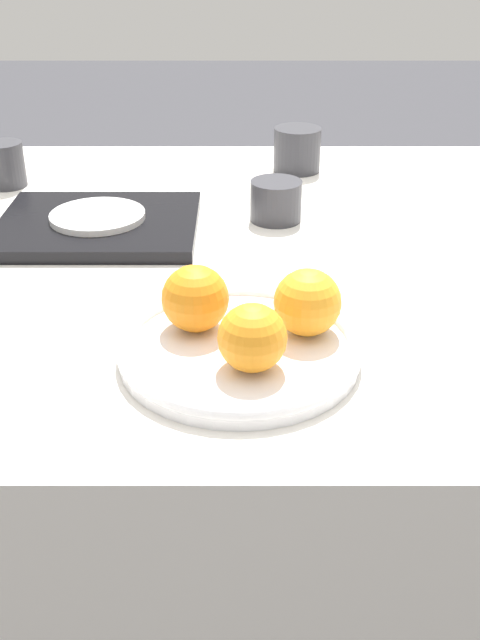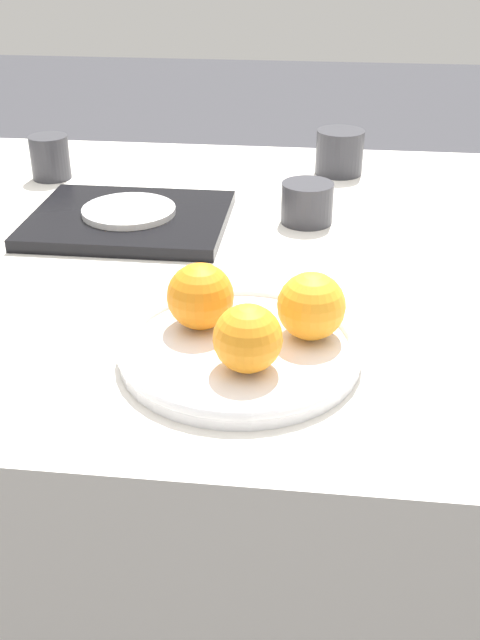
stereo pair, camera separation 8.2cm
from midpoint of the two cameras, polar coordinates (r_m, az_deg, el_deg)
The scene contains 11 objects.
ground_plane at distance 1.60m, azimuth 3.51°, elevation -20.58°, with size 12.00×12.00×0.00m, color #38383D.
table at distance 1.33m, azimuth 4.01°, elevation -9.77°, with size 1.58×1.06×0.77m.
fruit_platter at distance 0.84m, azimuth -2.80°, elevation -2.30°, with size 0.27×0.27×0.03m.
orange_0 at distance 0.85m, azimuth -6.13°, elevation 1.57°, with size 0.08×0.08×0.08m.
orange_1 at distance 0.84m, azimuth 2.45°, elevation 1.28°, with size 0.08×0.08×0.08m.
orange_2 at distance 0.78m, azimuth -2.03°, elevation -1.45°, with size 0.07×0.07×0.07m.
serving_tray at distance 1.21m, azimuth -12.63°, elevation 7.04°, with size 0.31×0.26×0.02m.
side_plate at distance 1.20m, azimuth -12.70°, elevation 7.70°, with size 0.15×0.15×0.01m.
cup_0 at distance 1.46m, azimuth 2.79°, elevation 12.82°, with size 0.09×0.09×0.08m.
cup_2 at distance 1.45m, azimuth -19.04°, elevation 11.10°, with size 0.07×0.07×0.08m.
cup_3 at distance 1.21m, azimuth 0.86°, elevation 9.03°, with size 0.08×0.08×0.07m.
Camera 1 is at (-0.13, -1.04, 1.22)m, focal length 42.00 mm.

